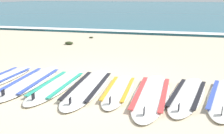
# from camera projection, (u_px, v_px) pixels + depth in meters

# --- Properties ---
(ground_plane) EXTENTS (80.00, 80.00, 0.00)m
(ground_plane) POSITION_uv_depth(u_px,v_px,m) (88.00, 84.00, 5.66)
(ground_plane) COLOR beige
(sea) EXTENTS (80.00, 60.00, 0.10)m
(sea) POSITION_uv_depth(u_px,v_px,m) (171.00, 7.00, 40.76)
(sea) COLOR #23667A
(sea) RESTS_ON ground
(wave_foam_strip) EXTENTS (80.00, 0.75, 0.11)m
(wave_foam_strip) POSITION_uv_depth(u_px,v_px,m) (143.00, 33.00, 13.01)
(wave_foam_strip) COLOR white
(wave_foam_strip) RESTS_ON ground
(surfboard_0) EXTENTS (0.56, 2.03, 0.18)m
(surfboard_0) POSITION_uv_depth(u_px,v_px,m) (4.00, 78.00, 5.99)
(surfboard_0) COLOR silver
(surfboard_0) RESTS_ON ground
(surfboard_1) EXTENTS (0.70, 2.48, 0.18)m
(surfboard_1) POSITION_uv_depth(u_px,v_px,m) (30.00, 81.00, 5.75)
(surfboard_1) COLOR white
(surfboard_1) RESTS_ON ground
(surfboard_2) EXTENTS (0.60, 2.32, 0.18)m
(surfboard_2) POSITION_uv_depth(u_px,v_px,m) (57.00, 85.00, 5.51)
(surfboard_2) COLOR white
(surfboard_2) RESTS_ON ground
(surfboard_3) EXTENTS (0.73, 2.55, 0.18)m
(surfboard_3) POSITION_uv_depth(u_px,v_px,m) (88.00, 87.00, 5.40)
(surfboard_3) COLOR white
(surfboard_3) RESTS_ON ground
(surfboard_4) EXTENTS (0.59, 2.01, 0.18)m
(surfboard_4) POSITION_uv_depth(u_px,v_px,m) (119.00, 90.00, 5.23)
(surfboard_4) COLOR white
(surfboard_4) RESTS_ON ground
(surfboard_5) EXTENTS (0.64, 2.53, 0.18)m
(surfboard_5) POSITION_uv_depth(u_px,v_px,m) (152.00, 94.00, 5.00)
(surfboard_5) COLOR white
(surfboard_5) RESTS_ON ground
(surfboard_6) EXTENTS (0.91, 2.29, 0.18)m
(surfboard_6) POSITION_uv_depth(u_px,v_px,m) (188.00, 95.00, 4.98)
(surfboard_6) COLOR white
(surfboard_6) RESTS_ON ground
(seaweed_clump_near_shoreline) EXTENTS (0.18, 0.15, 0.06)m
(seaweed_clump_near_shoreline) POSITION_uv_depth(u_px,v_px,m) (91.00, 37.00, 11.68)
(seaweed_clump_near_shoreline) COLOR #2D381E
(seaweed_clump_near_shoreline) RESTS_ON ground
(seaweed_clump_mid_sand) EXTENTS (0.32, 0.25, 0.11)m
(seaweed_clump_mid_sand) POSITION_uv_depth(u_px,v_px,m) (69.00, 43.00, 10.17)
(seaweed_clump_mid_sand) COLOR #2D381E
(seaweed_clump_mid_sand) RESTS_ON ground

